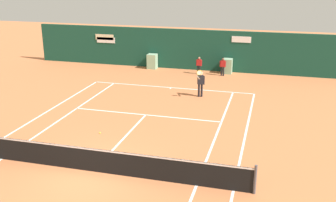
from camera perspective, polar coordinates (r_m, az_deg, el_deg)
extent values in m
plane|color=#C67042|center=(15.46, -10.80, -9.92)|extent=(80.00, 80.00, 0.00)
cube|color=white|center=(25.70, 0.47, 1.95)|extent=(10.60, 0.10, 0.01)
cube|color=white|center=(17.47, -22.82, -7.68)|extent=(0.10, 23.40, 0.01)
cube|color=white|center=(14.32, 4.12, -12.06)|extent=(0.10, 23.40, 0.01)
cube|color=white|center=(14.17, 9.41, -12.62)|extent=(0.10, 23.40, 0.01)
cube|color=white|center=(20.87, -3.23, -2.00)|extent=(8.00, 0.10, 0.01)
cube|color=white|center=(18.09, -6.43, -5.38)|extent=(0.10, 6.40, 0.01)
cube|color=white|center=(25.56, 0.39, 1.86)|extent=(0.10, 0.24, 0.01)
cylinder|color=#4C4C51|center=(13.88, 12.45, -11.01)|extent=(0.10, 0.10, 1.07)
cube|color=black|center=(15.25, -10.90, -8.35)|extent=(12.00, 0.03, 0.95)
cube|color=white|center=(15.06, -11.00, -6.83)|extent=(12.00, 0.04, 0.06)
cube|color=#144233|center=(30.36, 3.05, 7.42)|extent=(25.00, 0.24, 3.06)
cube|color=white|center=(32.24, -8.95, 8.67)|extent=(1.55, 0.02, 0.44)
cube|color=beige|center=(32.24, -9.15, 9.09)|extent=(1.54, 0.02, 0.44)
cube|color=white|center=(29.50, 10.53, 8.72)|extent=(1.39, 0.02, 0.44)
cube|color=#8CB793|center=(30.73, -2.28, 5.73)|extent=(0.70, 0.70, 1.13)
cube|color=#8CB793|center=(29.55, 8.60, 5.00)|extent=(0.63, 0.70, 1.09)
cylinder|color=black|center=(23.86, 4.88, 1.54)|extent=(0.13, 0.13, 0.77)
cylinder|color=black|center=(23.81, 4.47, 1.52)|extent=(0.13, 0.13, 0.77)
cube|color=black|center=(23.66, 4.72, 3.06)|extent=(0.40, 0.32, 0.54)
sphere|color=beige|center=(23.56, 4.74, 3.94)|extent=(0.21, 0.21, 0.21)
cylinder|color=white|center=(23.54, 4.74, 4.13)|extent=(0.20, 0.20, 0.06)
cylinder|color=black|center=(23.72, 5.22, 2.99)|extent=(0.08, 0.08, 0.52)
cylinder|color=beige|center=(23.30, 4.37, 3.40)|extent=(0.29, 0.51, 0.08)
cylinder|color=black|center=(23.03, 4.52, 3.50)|extent=(0.03, 0.03, 0.22)
torus|color=yellow|center=(22.97, 4.54, 4.10)|extent=(0.29, 0.15, 0.30)
cylinder|color=silver|center=(22.97, 4.54, 4.10)|extent=(0.24, 0.11, 0.26)
cylinder|color=black|center=(29.11, 4.62, 4.49)|extent=(0.11, 0.11, 0.65)
cylinder|color=black|center=(29.15, 4.34, 4.52)|extent=(0.11, 0.11, 0.65)
cube|color=#AD1E1E|center=(29.00, 4.50, 5.57)|extent=(0.30, 0.18, 0.45)
sphere|color=#8C664C|center=(28.93, 4.52, 6.18)|extent=(0.18, 0.18, 0.18)
cylinder|color=#AD1E1E|center=(28.97, 4.85, 5.48)|extent=(0.07, 0.07, 0.44)
cylinder|color=#AD1E1E|center=(29.05, 4.16, 5.53)|extent=(0.07, 0.07, 0.44)
cylinder|color=black|center=(28.86, 8.01, 4.27)|extent=(0.11, 0.11, 0.66)
cylinder|color=black|center=(28.88, 7.72, 4.29)|extent=(0.11, 0.11, 0.66)
cube|color=#AD1E1E|center=(28.74, 7.91, 5.37)|extent=(0.30, 0.17, 0.46)
sphere|color=brown|center=(28.67, 7.94, 6.00)|extent=(0.18, 0.18, 0.18)
cylinder|color=#AD1E1E|center=(28.72, 8.27, 5.28)|extent=(0.07, 0.07, 0.45)
cylinder|color=#AD1E1E|center=(28.77, 7.54, 5.33)|extent=(0.07, 0.07, 0.45)
sphere|color=#CCE033|center=(18.76, -9.79, -4.55)|extent=(0.07, 0.07, 0.07)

